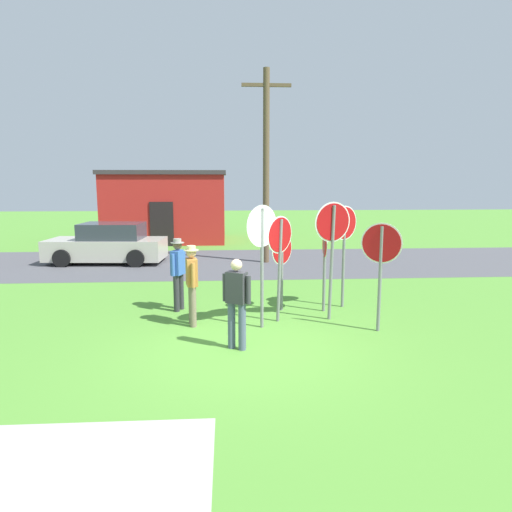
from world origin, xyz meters
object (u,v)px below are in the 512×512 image
(parked_car_on_street, at_px, (108,245))
(stop_sign_far_back, at_px, (332,239))
(stop_sign_rear_right, at_px, (381,257))
(utility_pole, at_px, (266,163))
(stop_sign_center_cluster, at_px, (344,238))
(stop_sign_rear_left, at_px, (262,243))
(person_near_signs, at_px, (237,299))
(person_on_left, at_px, (178,270))
(stop_sign_nearest, at_px, (280,250))
(person_holding_notes, at_px, (192,281))
(stop_sign_leaning_right, at_px, (282,258))
(stop_sign_low_front, at_px, (325,259))

(parked_car_on_street, relative_size, stop_sign_far_back, 1.67)
(parked_car_on_street, distance_m, stop_sign_rear_right, 11.50)
(utility_pole, xyz_separation_m, stop_sign_center_cluster, (1.35, -6.42, -1.99))
(stop_sign_rear_left, xyz_separation_m, person_near_signs, (-0.56, -1.25, -0.86))
(stop_sign_center_cluster, xyz_separation_m, stop_sign_far_back, (-0.54, -1.05, 0.11))
(stop_sign_far_back, bearing_deg, person_on_left, 163.93)
(stop_sign_nearest, height_order, stop_sign_rear_left, stop_sign_rear_left)
(stop_sign_center_cluster, distance_m, person_near_signs, 3.91)
(stop_sign_far_back, distance_m, person_holding_notes, 3.18)
(stop_sign_leaning_right, distance_m, person_on_left, 2.49)
(stop_sign_low_front, height_order, person_near_signs, stop_sign_low_front)
(person_holding_notes, distance_m, person_near_signs, 1.74)
(stop_sign_far_back, distance_m, stop_sign_rear_left, 1.63)
(utility_pole, height_order, parked_car_on_street, utility_pole)
(person_near_signs, bearing_deg, person_holding_notes, 121.86)
(person_holding_notes, xyz_separation_m, person_near_signs, (0.92, -1.48, -0.03))
(person_holding_notes, height_order, person_on_left, same)
(person_on_left, bearing_deg, stop_sign_rear_left, -37.16)
(stop_sign_center_cluster, height_order, person_near_signs, stop_sign_center_cluster)
(person_near_signs, relative_size, person_on_left, 0.97)
(parked_car_on_street, distance_m, person_holding_notes, 8.80)
(stop_sign_leaning_right, relative_size, stop_sign_rear_left, 0.72)
(stop_sign_low_front, distance_m, stop_sign_far_back, 0.91)
(stop_sign_leaning_right, relative_size, stop_sign_center_cluster, 0.75)
(parked_car_on_street, relative_size, stop_sign_center_cluster, 1.77)
(utility_pole, height_order, stop_sign_rear_right, utility_pole)
(stop_sign_rear_right, bearing_deg, stop_sign_rear_left, 170.66)
(stop_sign_rear_left, bearing_deg, stop_sign_leaning_right, 65.79)
(person_near_signs, bearing_deg, stop_sign_rear_right, 16.22)
(stop_sign_low_front, distance_m, stop_sign_rear_left, 2.01)
(stop_sign_nearest, height_order, person_holding_notes, stop_sign_nearest)
(utility_pole, distance_m, stop_sign_nearest, 7.82)
(stop_sign_rear_left, bearing_deg, stop_sign_low_front, 36.10)
(stop_sign_rear_right, height_order, person_near_signs, stop_sign_rear_right)
(stop_sign_low_front, xyz_separation_m, stop_sign_rear_right, (0.82, -1.54, 0.28))
(person_holding_notes, height_order, person_near_signs, person_holding_notes)
(utility_pole, relative_size, person_near_signs, 4.19)
(stop_sign_leaning_right, relative_size, stop_sign_nearest, 0.80)
(parked_car_on_street, height_order, stop_sign_center_cluster, stop_sign_center_cluster)
(stop_sign_leaning_right, xyz_separation_m, person_on_left, (-2.47, 0.15, -0.28))
(person_on_left, bearing_deg, stop_sign_low_front, -4.75)
(stop_sign_rear_right, distance_m, person_holding_notes, 3.96)
(stop_sign_center_cluster, relative_size, person_near_signs, 1.48)
(stop_sign_far_back, relative_size, person_near_signs, 1.56)
(utility_pole, xyz_separation_m, parked_car_on_street, (-5.97, 0.29, -3.03))
(stop_sign_nearest, xyz_separation_m, person_near_signs, (-0.98, -1.63, -0.66))
(stop_sign_center_cluster, height_order, stop_sign_far_back, stop_sign_far_back)
(stop_sign_rear_right, relative_size, person_on_left, 1.30)
(stop_sign_rear_right, bearing_deg, person_holding_notes, 170.90)
(stop_sign_center_cluster, bearing_deg, stop_sign_rear_left, -144.87)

